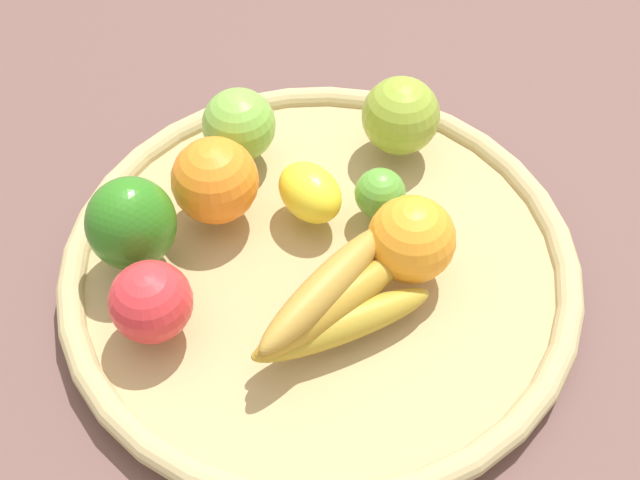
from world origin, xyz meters
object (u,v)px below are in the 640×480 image
Objects in this scene: bell_pepper at (131,224)px; apple_0 at (151,302)px; orange_0 at (215,181)px; lemon_0 at (310,192)px; apple_1 at (401,116)px; lime_0 at (380,193)px; apple_2 at (239,125)px; orange_1 at (411,239)px; banana_bunch at (334,305)px.

apple_0 is (0.03, -0.07, -0.01)m from bell_pepper.
apple_0 is (-0.04, -0.13, -0.01)m from orange_0.
lemon_0 is at bearing 169.75° from bell_pepper.
lime_0 is at bearing -102.16° from apple_1.
apple_1 is at bearing 6.33° from apple_2.
apple_0 reaches higher than lime_0.
orange_1 is 0.22m from apple_0.
banana_bunch is at bearing 127.22° from bell_pepper.
apple_1 is (0.06, 0.22, 0.01)m from banana_bunch.
lime_0 is (0.14, -0.07, -0.01)m from apple_2.
apple_1 is at bearing 47.76° from apple_0.
lemon_0 is (-0.03, 0.12, -0.00)m from banana_bunch.
bell_pepper is 1.31× the size of apple_0.
bell_pepper is at bearing 111.09° from apple_0.
orange_0 is at bearing -177.71° from lime_0.
banana_bunch is 0.15m from apple_0.
orange_1 reaches higher than apple_2.
apple_0 is (-0.15, -0.01, 0.01)m from banana_bunch.
apple_2 is 1.04× the size of apple_0.
lime_0 is (0.21, 0.06, -0.02)m from bell_pepper.
bell_pepper reaches higher than lime_0.
apple_2 is at bearing -151.92° from bell_pepper.
apple_0 is 0.18m from lemon_0.
bell_pepper reaches higher than orange_1.
apple_2 reaches higher than apple_0.
bell_pepper is 0.09m from orange_0.
lime_0 is at bearing -27.77° from apple_2.
apple_2 is at bearing 133.97° from lemon_0.
banana_bunch is 2.05× the size of apple_1.
apple_0 is at bearing -177.25° from banana_bunch.
banana_bunch is at bearing -63.80° from apple_2.
apple_0 reaches higher than lemon_0.
lemon_0 is (0.07, -0.07, -0.01)m from apple_2.
orange_0 is (-0.17, -0.09, 0.00)m from apple_1.
apple_2 is 0.08m from orange_0.
orange_0 reaches higher than lemon_0.
lime_0 is at bearing 2.84° from lemon_0.
bell_pepper is at bearing 159.68° from banana_bunch.
apple_1 is at bearing 92.43° from orange_1.
lime_0 is (0.18, 0.13, -0.01)m from apple_0.
apple_2 is 1.04× the size of lemon_0.
lemon_0 is at bearing 101.89° from banana_bunch.
apple_0 is at bearing 78.63° from bell_pepper.
orange_0 is at bearing 74.58° from apple_0.
apple_2 is at bearing 139.85° from orange_1.
orange_0 reaches higher than apple_2.
bell_pepper is 1.13× the size of orange_0.
banana_bunch is at bearing -78.11° from lemon_0.
apple_0 is at bearing -132.35° from lemon_0.
orange_0 is at bearing -170.13° from bell_pepper.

